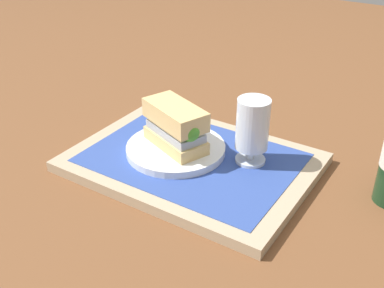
{
  "coord_description": "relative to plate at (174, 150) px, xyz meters",
  "views": [
    {
      "loc": [
        0.41,
        -0.64,
        0.49
      ],
      "look_at": [
        0.0,
        0.0,
        0.05
      ],
      "focal_mm": 44.33,
      "sensor_mm": 36.0,
      "label": 1
    }
  ],
  "objects": [
    {
      "name": "beer_glass",
      "position": [
        0.14,
        0.05,
        0.06
      ],
      "size": [
        0.06,
        0.06,
        0.12
      ],
      "color": "silver",
      "rests_on": "placemat"
    },
    {
      "name": "placemat",
      "position": [
        0.04,
        0.0,
        -0.01
      ],
      "size": [
        0.38,
        0.27,
        0.0
      ],
      "primitive_type": "cube",
      "color": "#2D4793",
      "rests_on": "tray"
    },
    {
      "name": "tray",
      "position": [
        0.04,
        0.0,
        -0.02
      ],
      "size": [
        0.44,
        0.32,
        0.02
      ],
      "primitive_type": "cube",
      "color": "tan",
      "rests_on": "ground_plane"
    },
    {
      "name": "plate",
      "position": [
        0.0,
        0.0,
        0.0
      ],
      "size": [
        0.19,
        0.19,
        0.01
      ],
      "primitive_type": "cylinder",
      "color": "white",
      "rests_on": "placemat"
    },
    {
      "name": "sandwich",
      "position": [
        0.0,
        -0.0,
        0.05
      ],
      "size": [
        0.14,
        0.11,
        0.08
      ],
      "rotation": [
        0.0,
        0.0,
        -0.38
      ],
      "color": "tan",
      "rests_on": "plate"
    },
    {
      "name": "ground_plane",
      "position": [
        0.04,
        0.0,
        -0.03
      ],
      "size": [
        3.0,
        3.0,
        0.0
      ],
      "primitive_type": "plane",
      "color": "brown"
    }
  ]
}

